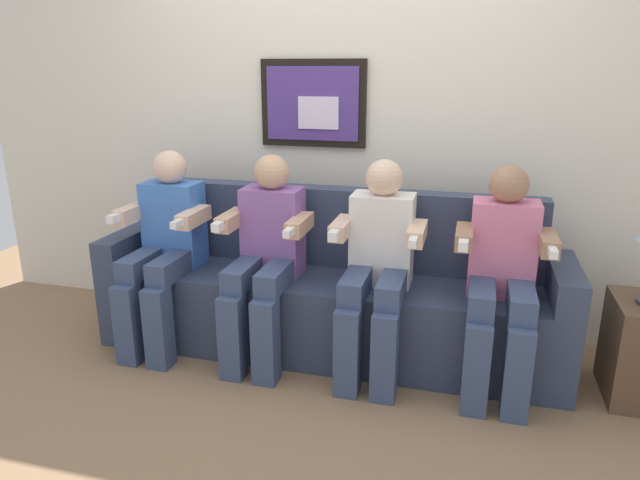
% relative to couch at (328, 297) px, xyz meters
% --- Properties ---
extents(ground_plane, '(6.46, 6.46, 0.00)m').
position_rel_couch_xyz_m(ground_plane, '(0.00, -0.33, -0.31)').
color(ground_plane, '#8C6B4C').
extents(back_wall_assembly, '(4.97, 0.10, 2.60)m').
position_rel_couch_xyz_m(back_wall_assembly, '(-0.00, 0.44, 0.99)').
color(back_wall_assembly, silver).
rests_on(back_wall_assembly, ground_plane).
extents(couch, '(2.57, 0.58, 0.90)m').
position_rel_couch_xyz_m(couch, '(0.00, 0.00, 0.00)').
color(couch, '#333D56').
rests_on(couch, ground_plane).
extents(person_leftmost, '(0.46, 0.56, 1.11)m').
position_rel_couch_xyz_m(person_leftmost, '(-0.91, -0.17, 0.29)').
color(person_leftmost, '#3F72CC').
rests_on(person_leftmost, ground_plane).
extents(person_left_center, '(0.46, 0.56, 1.11)m').
position_rel_couch_xyz_m(person_left_center, '(-0.30, -0.17, 0.29)').
color(person_left_center, '#8C59A5').
rests_on(person_left_center, ground_plane).
extents(person_right_center, '(0.46, 0.56, 1.11)m').
position_rel_couch_xyz_m(person_right_center, '(0.30, -0.17, 0.29)').
color(person_right_center, white).
rests_on(person_right_center, ground_plane).
extents(person_rightmost, '(0.46, 0.56, 1.11)m').
position_rel_couch_xyz_m(person_rightmost, '(0.91, -0.17, 0.29)').
color(person_rightmost, pink).
rests_on(person_rightmost, ground_plane).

